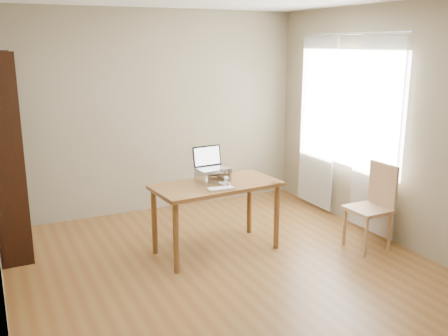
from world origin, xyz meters
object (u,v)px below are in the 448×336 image
keyboard (221,189)px  laptop (211,163)px  cat (215,174)px  chair (374,203)px  bookshelf (6,155)px  desk (216,193)px

keyboard → laptop: bearing=85.6°
cat → chair: (1.53, -0.76, -0.32)m
laptop → keyboard: 0.40m
keyboard → bookshelf: bearing=152.2°
bookshelf → laptop: 2.11m
desk → cat: bearing=67.3°
bookshelf → chair: bookshelf is taller
desk → chair: (1.57, -0.65, -0.14)m
desk → laptop: (0.00, 0.14, 0.30)m
laptop → chair: 1.81m
bookshelf → desk: 2.20m
laptop → keyboard: (-0.05, -0.36, -0.18)m
bookshelf → chair: size_ratio=2.26×
desk → cat: size_ratio=2.75×
keyboard → chair: size_ratio=0.31×
desk → keyboard: (-0.05, -0.22, 0.12)m
bookshelf → laptop: bookshelf is taller
bookshelf → cat: size_ratio=4.25×
cat → keyboard: bearing=-113.1°
keyboard → chair: (1.62, -0.43, -0.26)m
desk → chair: bearing=-27.1°
laptop → cat: (0.04, -0.03, -0.12)m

